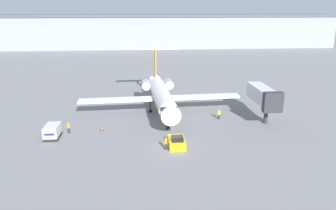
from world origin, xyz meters
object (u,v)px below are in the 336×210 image
worker_on_apron (69,128)px  jet_bridge (264,96)px  airplane_main (161,94)px  luggage_cart (52,132)px  worker_by_wing (219,114)px  pushback_tug (177,142)px  worker_near_tug (166,143)px  traffic_cone_left (102,129)px

worker_on_apron → jet_bridge: size_ratio=0.17×
airplane_main → luggage_cart: 21.00m
worker_by_wing → airplane_main: bearing=155.3°
luggage_cart → pushback_tug: bearing=-15.0°
pushback_tug → worker_near_tug: pushback_tug is taller
worker_by_wing → worker_on_apron: (-25.62, -4.80, 0.03)m
luggage_cart → worker_on_apron: luggage_cart is taller
luggage_cart → jet_bridge: 35.90m
worker_by_wing → worker_on_apron: size_ratio=0.97×
pushback_tug → worker_near_tug: bearing=-153.7°
worker_on_apron → traffic_cone_left: 5.24m
worker_by_wing → traffic_cone_left: worker_by_wing is taller
luggage_cart → jet_bridge: jet_bridge is taller
pushback_tug → luggage_cart: luggage_cart is taller
airplane_main → worker_on_apron: 18.33m
worker_near_tug → jet_bridge: jet_bridge is taller
worker_on_apron → traffic_cone_left: (5.14, 0.83, -0.66)m
worker_on_apron → traffic_cone_left: size_ratio=2.99×
luggage_cart → worker_by_wing: size_ratio=2.10×
jet_bridge → airplane_main: bearing=162.3°
jet_bridge → worker_by_wing: bearing=172.6°
worker_near_tug → worker_on_apron: 16.84m
airplane_main → pushback_tug: airplane_main is taller
pushback_tug → worker_by_wing: bearing=52.3°
airplane_main → jet_bridge: size_ratio=2.98×
pushback_tug → worker_near_tug: 1.85m
airplane_main → worker_by_wing: bearing=-24.7°
worker_near_tug → worker_by_wing: worker_near_tug is taller
airplane_main → worker_by_wing: 11.50m
worker_by_wing → jet_bridge: (7.58, -0.98, 3.53)m
airplane_main → traffic_cone_left: size_ratio=51.40×
pushback_tug → luggage_cart: size_ratio=1.01×
airplane_main → jet_bridge: bearing=-17.7°
airplane_main → traffic_cone_left: (-10.33, -8.64, -3.34)m
worker_near_tug → traffic_cone_left: (-9.90, 8.40, -0.68)m
airplane_main → jet_bridge: 18.64m
airplane_main → luggage_cart: airplane_main is taller
worker_on_apron → traffic_cone_left: bearing=9.2°
worker_near_tug → worker_on_apron: (-15.04, 7.58, -0.02)m
worker_on_apron → traffic_cone_left: worker_on_apron is taller
worker_on_apron → jet_bridge: jet_bridge is taller
pushback_tug → worker_on_apron: pushback_tug is taller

